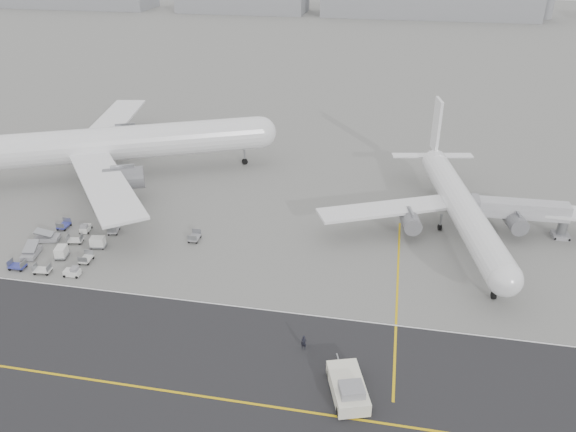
% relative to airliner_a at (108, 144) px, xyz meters
% --- Properties ---
extents(ground, '(700.00, 700.00, 0.00)m').
position_rel_airliner_a_xyz_m(ground, '(25.89, -33.96, -6.60)').
color(ground, gray).
rests_on(ground, ground).
extents(taxiway, '(220.00, 59.00, 0.03)m').
position_rel_airliner_a_xyz_m(taxiway, '(30.92, -51.95, -6.59)').
color(taxiway, '#252527').
rests_on(taxiway, ground).
extents(horizon_buildings, '(520.00, 28.00, 28.00)m').
position_rel_airliner_a_xyz_m(horizon_buildings, '(55.89, 226.04, -6.60)').
color(horizon_buildings, gray).
rests_on(horizon_buildings, ground).
extents(airliner_a, '(62.64, 61.15, 22.94)m').
position_rel_airliner_a_xyz_m(airliner_a, '(0.00, 0.00, 0.00)').
color(airliner_a, white).
rests_on(airliner_a, ground).
extents(airliner_b, '(45.10, 46.00, 16.01)m').
position_rel_airliner_a_xyz_m(airliner_b, '(64.96, -9.79, -1.97)').
color(airliner_b, white).
rests_on(airliner_b, ground).
extents(pushback_tug, '(5.32, 9.25, 2.62)m').
position_rel_airliner_a_xyz_m(pushback_tug, '(51.15, -48.90, -5.52)').
color(pushback_tug, white).
rests_on(pushback_tug, ground).
extents(jet_bridge, '(15.64, 3.27, 5.90)m').
position_rel_airliner_a_xyz_m(jet_bridge, '(74.33, -9.04, -2.48)').
color(jet_bridge, gray).
rests_on(jet_bridge, ground).
extents(gse_cluster, '(18.25, 21.45, 1.82)m').
position_rel_airliner_a_xyz_m(gse_cluster, '(6.31, -27.59, -6.60)').
color(gse_cluster, gray).
rests_on(gse_cluster, ground).
extents(stray_dolly, '(1.53, 2.45, 1.50)m').
position_rel_airliner_a_xyz_m(stray_dolly, '(24.33, -20.87, -6.60)').
color(stray_dolly, silver).
rests_on(stray_dolly, ground).
extents(ground_crew_a, '(0.72, 0.52, 1.86)m').
position_rel_airliner_a_xyz_m(ground_crew_a, '(45.37, -42.57, -5.67)').
color(ground_crew_a, black).
rests_on(ground_crew_a, ground).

